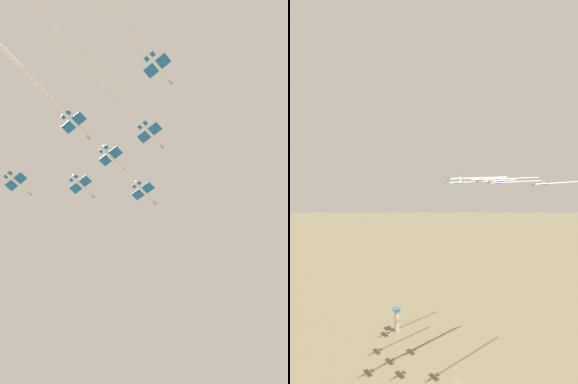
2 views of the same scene
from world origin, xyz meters
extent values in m
cylinder|color=white|center=(18.94, -14.56, 147.14)|extent=(4.02, 10.44, 1.28)
cone|color=#9EA3AD|center=(20.64, -20.74, 147.14)|extent=(1.79, 2.57, 1.22)
cube|color=blue|center=(18.78, -14.00, 147.09)|extent=(9.97, 6.07, 0.21)
cube|color=blue|center=(17.72, -10.14, 147.14)|extent=(4.25, 2.62, 0.21)
cube|color=white|center=(17.74, -10.23, 148.19)|extent=(0.67, 1.85, 2.10)
cylinder|color=white|center=(9.65, 19.11, 147.14)|extent=(16.65, 57.49, 0.90)
cylinder|color=white|center=(31.34, 7.29, 148.15)|extent=(4.02, 10.44, 1.28)
cone|color=#9EA3AD|center=(33.05, 1.12, 148.15)|extent=(1.79, 2.57, 1.22)
cube|color=blue|center=(31.19, 7.86, 148.09)|extent=(9.97, 6.07, 0.21)
cube|color=blue|center=(30.12, 11.72, 148.15)|extent=(4.25, 2.62, 0.21)
cube|color=white|center=(30.15, 11.63, 149.20)|extent=(0.67, 1.85, 2.10)
cylinder|color=white|center=(-2.92, -2.16, 148.32)|extent=(4.02, 10.44, 1.28)
cone|color=#9EA3AD|center=(-1.22, -8.33, 148.32)|extent=(1.79, 2.57, 1.22)
cube|color=blue|center=(-3.08, -1.59, 148.26)|extent=(9.97, 6.07, 0.21)
cube|color=blue|center=(-4.14, 2.27, 148.32)|extent=(4.25, 2.62, 0.21)
cube|color=white|center=(-4.12, 2.18, 149.37)|extent=(0.67, 1.85, 2.10)
cylinder|color=white|center=(-11.52, 29.01, 148.32)|extent=(15.27, 52.47, 0.90)
cylinder|color=white|center=(13.74, 4.28, 148.41)|extent=(4.02, 10.44, 1.28)
cone|color=#9EA3AD|center=(15.44, -1.89, 148.41)|extent=(1.79, 2.57, 1.22)
cube|color=blue|center=(13.58, 4.84, 148.36)|extent=(9.97, 6.07, 0.21)
cube|color=blue|center=(12.52, 8.71, 148.41)|extent=(4.25, 2.62, 0.21)
cube|color=white|center=(12.54, 8.62, 149.46)|extent=(0.67, 1.85, 2.10)
cylinder|color=white|center=(2.84, 43.81, 148.41)|extent=(19.88, 69.20, 0.90)
cylinder|color=white|center=(43.75, 29.15, 146.47)|extent=(4.02, 10.44, 1.28)
cone|color=#9EA3AD|center=(45.45, 22.98, 146.47)|extent=(1.79, 2.57, 1.22)
cube|color=blue|center=(43.60, 29.71, 146.41)|extent=(9.97, 6.07, 0.21)
cube|color=blue|center=(42.53, 33.57, 146.47)|extent=(4.25, 2.62, 0.21)
cube|color=white|center=(42.55, 33.48, 147.51)|extent=(0.67, 1.85, 2.10)
cylinder|color=white|center=(-24.78, 10.25, 147.89)|extent=(4.02, 10.44, 1.28)
cone|color=#9EA3AD|center=(-23.08, 4.08, 147.89)|extent=(1.79, 2.57, 1.22)
cube|color=blue|center=(-24.93, 10.81, 147.83)|extent=(9.97, 6.07, 0.21)
cube|color=blue|center=(-26.00, 14.67, 147.89)|extent=(4.25, 2.62, 0.21)
cube|color=white|center=(-25.97, 14.58, 148.94)|extent=(0.67, 1.85, 2.10)
cylinder|color=white|center=(8.54, 23.13, 145.65)|extent=(4.02, 10.44, 1.28)
cone|color=#9EA3AD|center=(10.24, 16.95, 145.65)|extent=(1.79, 2.57, 1.22)
cube|color=blue|center=(8.39, 23.69, 145.59)|extent=(9.97, 6.07, 0.21)
cube|color=blue|center=(7.32, 27.55, 145.65)|extent=(4.25, 2.62, 0.21)
cube|color=white|center=(7.35, 27.46, 146.70)|extent=(0.67, 1.85, 2.10)
cylinder|color=white|center=(-0.49, 55.88, 145.65)|extent=(16.14, 55.63, 0.90)
camera|label=1|loc=(-57.50, 39.16, 2.32)|focal=40.23mm
camera|label=2|loc=(170.02, -98.71, 155.98)|focal=26.51mm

